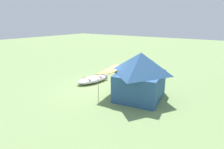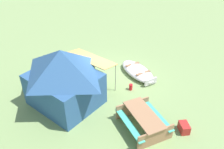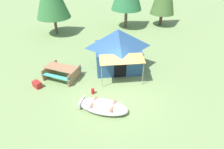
{
  "view_description": "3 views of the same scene",
  "coord_description": "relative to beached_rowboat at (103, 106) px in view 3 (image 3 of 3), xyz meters",
  "views": [
    {
      "loc": [
        9.26,
        7.25,
        4.39
      ],
      "look_at": [
        -0.66,
        0.27,
        0.86
      ],
      "focal_mm": 29.8,
      "sensor_mm": 36.0,
      "label": 1
    },
    {
      "loc": [
        -7.65,
        6.68,
        7.01
      ],
      "look_at": [
        -0.66,
        0.5,
        0.89
      ],
      "focal_mm": 37.67,
      "sensor_mm": 36.0,
      "label": 2
    },
    {
      "loc": [
        0.29,
        -8.21,
        6.66
      ],
      "look_at": [
        -0.25,
        0.39,
        0.93
      ],
      "focal_mm": 29.94,
      "sensor_mm": 36.0,
      "label": 3
    }
  ],
  "objects": [
    {
      "name": "ground_plane",
      "position": [
        0.58,
        1.42,
        -0.23
      ],
      "size": [
        80.0,
        80.0,
        0.0
      ],
      "primitive_type": "plane",
      "color": "#7A9559"
    },
    {
      "name": "beached_rowboat",
      "position": [
        0.0,
        0.0,
        0.0
      ],
      "size": [
        2.68,
        1.61,
        0.43
      ],
      "color": "silver",
      "rests_on": "ground_plane"
    },
    {
      "name": "canvas_cabin_tent",
      "position": [
        0.56,
        4.13,
        1.17
      ],
      "size": [
        3.45,
        3.92,
        2.69
      ],
      "color": "#2C5385",
      "rests_on": "ground_plane"
    },
    {
      "name": "picnic_table",
      "position": [
        -2.84,
        2.71,
        0.26
      ],
      "size": [
        2.34,
        2.04,
        0.75
      ],
      "color": "#9D704D",
      "rests_on": "ground_plane"
    },
    {
      "name": "cooler_box",
      "position": [
        -4.02,
        1.62,
        -0.04
      ],
      "size": [
        0.61,
        0.56,
        0.37
      ],
      "primitive_type": "cube",
      "rotation": [
        0.0,
        0.0,
        2.54
      ],
      "color": "#B22522",
      "rests_on": "ground_plane"
    },
    {
      "name": "fuel_can",
      "position": [
        -0.7,
        1.24,
        -0.07
      ],
      "size": [
        0.25,
        0.25,
        0.31
      ],
      "primitive_type": "cylinder",
      "rotation": [
        0.0,
        0.0,
        5.5
      ],
      "color": "red",
      "rests_on": "ground_plane"
    }
  ]
}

